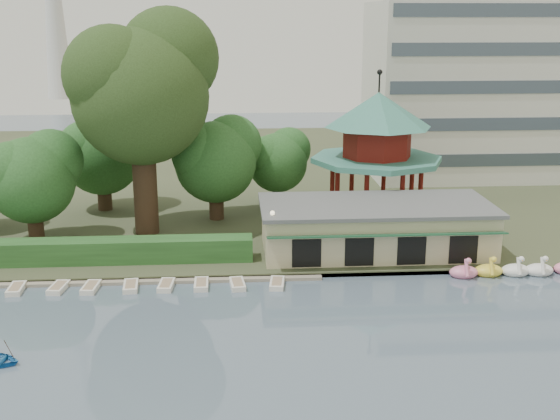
{
  "coord_description": "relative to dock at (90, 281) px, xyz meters",
  "views": [
    {
      "loc": [
        -1.4,
        -31.56,
        18.7
      ],
      "look_at": [
        2.0,
        18.0,
        5.0
      ],
      "focal_mm": 45.0,
      "sensor_mm": 36.0,
      "label": 1
    }
  ],
  "objects": [
    {
      "name": "lamp_post",
      "position": [
        13.5,
        1.8,
        3.22
      ],
      "size": [
        0.36,
        0.36,
        4.28
      ],
      "color": "black",
      "rests_on": "shore"
    },
    {
      "name": "big_tree",
      "position": [
        3.16,
        10.99,
        13.15
      ],
      "size": [
        12.62,
        11.76,
        19.25
      ],
      "color": "#3A281C",
      "rests_on": "shore"
    },
    {
      "name": "hedge",
      "position": [
        -3.0,
        3.3,
        1.18
      ],
      "size": [
        30.0,
        2.0,
        1.8
      ],
      "primitive_type": "cube",
      "color": "#2C5E28",
      "rests_on": "shore"
    },
    {
      "name": "small_trees",
      "position": [
        -0.25,
        14.55,
        5.83
      ],
      "size": [
        38.93,
        17.55,
        9.64
      ],
      "color": "#3A281C",
      "rests_on": "shore"
    },
    {
      "name": "moored_rowboats",
      "position": [
        -0.76,
        -1.43,
        0.06
      ],
      "size": [
        29.67,
        2.7,
        0.36
      ],
      "color": "white",
      "rests_on": "ground"
    },
    {
      "name": "pavilion",
      "position": [
        24.0,
        14.8,
        7.36
      ],
      "size": [
        12.4,
        12.4,
        13.5
      ],
      "color": "#C4B992",
      "rests_on": "shore"
    },
    {
      "name": "ground_plane",
      "position": [
        12.0,
        -17.2,
        -0.12
      ],
      "size": [
        220.0,
        220.0,
        0.0
      ],
      "primitive_type": "plane",
      "color": "slate",
      "rests_on": "ground"
    },
    {
      "name": "embankment",
      "position": [
        12.0,
        0.1,
        0.03
      ],
      "size": [
        220.0,
        0.6,
        0.3
      ],
      "primitive_type": "cube",
      "color": "gray",
      "rests_on": "ground"
    },
    {
      "name": "dock",
      "position": [
        0.0,
        0.0,
        0.0
      ],
      "size": [
        34.0,
        1.6,
        0.24
      ],
      "primitive_type": "cube",
      "color": "gray",
      "rests_on": "ground"
    },
    {
      "name": "shore",
      "position": [
        12.0,
        34.8,
        0.08
      ],
      "size": [
        220.0,
        70.0,
        0.4
      ],
      "primitive_type": "cube",
      "color": "#424930",
      "rests_on": "ground"
    },
    {
      "name": "office_building",
      "position": [
        44.67,
        31.8,
        9.61
      ],
      "size": [
        38.0,
        18.0,
        20.0
      ],
      "color": "silver",
      "rests_on": "shore"
    },
    {
      "name": "boathouse",
      "position": [
        22.0,
        4.77,
        2.25
      ],
      "size": [
        18.6,
        9.39,
        3.9
      ],
      "color": "#C4B992",
      "rests_on": "shore"
    }
  ]
}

